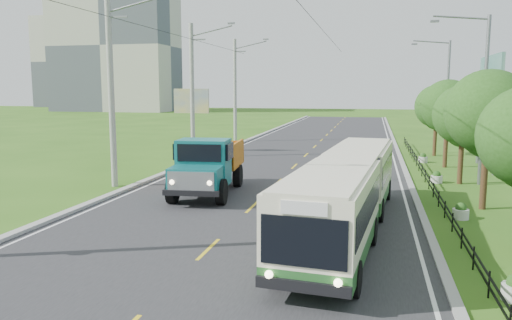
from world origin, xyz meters
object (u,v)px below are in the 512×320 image
(pole_far, at_px, (235,90))
(planter_mid, at_px, (437,178))
(streetlight_far, at_px, (445,92))
(tree_fifth, at_px, (448,109))
(billboard_right, at_px, (490,86))
(planter_far, at_px, (423,158))
(pole_near, at_px, (112,90))
(dump_truck, at_px, (208,162))
(planter_near, at_px, (461,212))
(streetlight_mid, at_px, (481,94))
(bus, at_px, (348,188))
(tree_fourth, at_px, (464,118))
(tree_back, at_px, (437,109))
(pole_mid, at_px, (193,90))
(tree_third, at_px, (489,117))
(billboard_left, at_px, (191,105))

(pole_far, relative_size, planter_mid, 14.93)
(streetlight_far, height_order, planter_mid, streetlight_far)
(tree_fifth, distance_m, billboard_right, 2.87)
(streetlight_far, xyz_separation_m, planter_far, (-2.04, -6.00, -4.62))
(pole_near, bearing_deg, dump_truck, -6.95)
(planter_near, bearing_deg, streetlight_mid, 75.68)
(pole_near, bearing_deg, streetlight_mid, 14.81)
(planter_near, height_order, bus, bus)
(dump_truck, bearing_deg, bus, -42.07)
(tree_fourth, relative_size, tree_fifth, 0.93)
(streetlight_mid, relative_size, planter_far, 13.54)
(planter_far, xyz_separation_m, bus, (-4.35, -18.88, 1.35))
(dump_truck, bearing_deg, streetlight_far, 50.07)
(streetlight_mid, relative_size, planter_near, 13.54)
(tree_back, height_order, streetlight_mid, streetlight_mid)
(tree_fourth, xyz_separation_m, bus, (-5.61, -11.02, -1.96))
(streetlight_far, relative_size, billboard_right, 1.24)
(planter_far, bearing_deg, dump_truck, -129.83)
(tree_fifth, bearing_deg, streetlight_mid, -82.71)
(tree_fourth, height_order, bus, tree_fourth)
(pole_far, xyz_separation_m, tree_fifth, (18.12, -12.86, -1.24))
(streetlight_far, relative_size, planter_far, 13.54)
(tree_fifth, relative_size, streetlight_far, 0.64)
(tree_back, bearing_deg, tree_fifth, -90.00)
(pole_mid, relative_size, tree_third, 1.67)
(pole_near, relative_size, billboard_left, 1.92)
(tree_third, relative_size, planter_mid, 8.96)
(tree_third, height_order, tree_fifth, tree_third)
(pole_far, xyz_separation_m, tree_fourth, (18.12, -18.86, -1.51))
(tree_back, relative_size, planter_near, 8.21)
(pole_near, xyz_separation_m, streetlight_far, (18.90, 19.00, -0.19))
(pole_mid, distance_m, streetlight_mid, 20.16)
(planter_mid, bearing_deg, planter_far, 90.00)
(tree_third, xyz_separation_m, tree_fifth, (-0.00, 12.00, -0.13))
(streetlight_mid, bearing_deg, pole_far, 134.86)
(pole_near, distance_m, planter_near, 17.79)
(bus, bearing_deg, billboard_left, 128.62)
(tree_third, height_order, billboard_right, billboard_right)
(tree_third, relative_size, bus, 0.42)
(bus, bearing_deg, dump_truck, 148.76)
(planter_near, bearing_deg, tree_third, 59.59)
(pole_far, height_order, dump_truck, pole_far)
(pole_far, height_order, streetlight_mid, pole_far)
(planter_mid, relative_size, bus, 0.05)
(planter_far, relative_size, billboard_left, 0.13)
(streetlight_mid, relative_size, bus, 0.64)
(tree_third, relative_size, tree_fifth, 1.03)
(pole_mid, relative_size, planter_far, 14.93)
(streetlight_far, bearing_deg, planter_far, -108.80)
(streetlight_mid, distance_m, dump_truck, 14.96)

